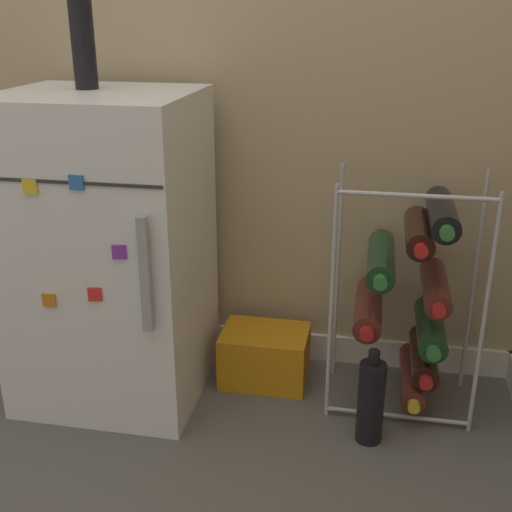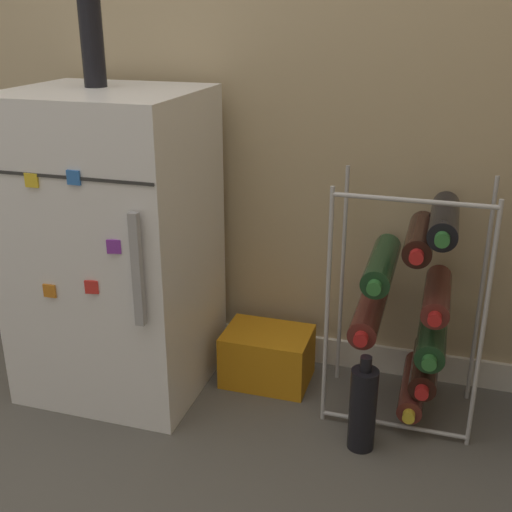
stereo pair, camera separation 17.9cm
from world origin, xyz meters
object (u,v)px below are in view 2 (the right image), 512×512
at_px(mini_fridge, 115,246).
at_px(fridge_top_bottle, 92,42).
at_px(soda_box, 267,356).
at_px(loose_bottle_floor, 363,408).
at_px(wine_rack, 413,303).

distance_m(mini_fridge, fridge_top_bottle, 0.57).
bearing_deg(soda_box, fridge_top_bottle, -171.20).
relative_size(soda_box, loose_bottle_floor, 0.97).
bearing_deg(mini_fridge, fridge_top_bottle, 134.20).
xyz_separation_m(mini_fridge, wine_rack, (0.85, 0.08, -0.10)).
relative_size(mini_fridge, soda_box, 3.38).
relative_size(soda_box, fridge_top_bottle, 0.98).
bearing_deg(loose_bottle_floor, wine_rack, 65.07).
bearing_deg(fridge_top_bottle, loose_bottle_floor, -11.90).
distance_m(soda_box, loose_bottle_floor, 0.41).
relative_size(mini_fridge, wine_rack, 1.30).
height_order(fridge_top_bottle, loose_bottle_floor, fridge_top_bottle).
xyz_separation_m(soda_box, fridge_top_bottle, (-0.47, -0.07, 0.92)).
bearing_deg(soda_box, wine_rack, -5.40).
relative_size(wine_rack, fridge_top_bottle, 2.53).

